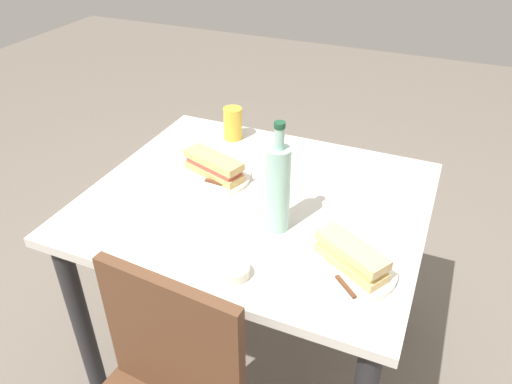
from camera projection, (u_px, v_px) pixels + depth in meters
ground_plane at (256, 351)px, 1.95m from camera, size 8.00×8.00×0.00m
dining_table at (256, 227)px, 1.61m from camera, size 1.03×0.89×0.74m
plate_near at (214, 176)px, 1.63m from camera, size 0.24×0.24×0.01m
baguette_sandwich_near at (214, 166)px, 1.61m from camera, size 0.23×0.13×0.07m
knife_near at (205, 181)px, 1.59m from camera, size 0.18×0.02×0.01m
plate_far at (350, 268)px, 1.26m from camera, size 0.24×0.24×0.01m
baguette_sandwich_far at (351, 256)px, 1.24m from camera, size 0.21×0.16×0.07m
knife_far at (337, 277)px, 1.22m from camera, size 0.14×0.13×0.01m
water_bottle at (278, 188)px, 1.34m from camera, size 0.07×0.07×0.33m
beer_glass at (233, 123)px, 1.84m from camera, size 0.07×0.07×0.12m
olive_bowl at (234, 271)px, 1.24m from camera, size 0.08×0.08×0.03m
paper_napkin at (290, 148)px, 1.80m from camera, size 0.17×0.17×0.00m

